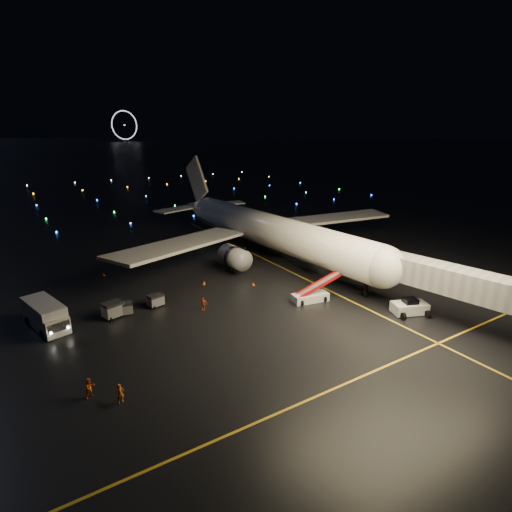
# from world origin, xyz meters

# --- Properties ---
(ground) EXTENTS (2000.00, 2000.00, 0.00)m
(ground) POSITION_xyz_m (0.00, 300.00, 0.00)
(ground) COLOR black
(ground) RESTS_ON ground
(lane_centre) EXTENTS (0.25, 80.00, 0.02)m
(lane_centre) POSITION_xyz_m (12.00, 15.00, 0.01)
(lane_centre) COLOR gold
(lane_centre) RESTS_ON ground
(lane_cross) EXTENTS (60.00, 0.25, 0.02)m
(lane_cross) POSITION_xyz_m (-5.00, -10.00, 0.01)
(lane_cross) COLOR gold
(lane_cross) RESTS_ON ground
(airliner) EXTENTS (59.26, 56.67, 15.79)m
(airliner) POSITION_xyz_m (13.00, 26.76, 7.89)
(airliner) COLOR white
(airliner) RESTS_ON ground
(pushback_tug) EXTENTS (4.59, 3.50, 1.94)m
(pushback_tug) POSITION_xyz_m (15.34, -3.73, 0.97)
(pushback_tug) COLOR silver
(pushback_tug) RESTS_ON ground
(belt_loader) EXTENTS (7.04, 3.06, 3.31)m
(belt_loader) POSITION_xyz_m (7.53, 5.37, 1.65)
(belt_loader) COLOR silver
(belt_loader) RESTS_ON ground
(service_truck) EXTENTS (4.73, 8.78, 3.09)m
(service_truck) POSITION_xyz_m (-22.09, 15.45, 1.54)
(service_truck) COLOR silver
(service_truck) RESTS_ON ground
(crew_a) EXTENTS (0.65, 0.46, 1.69)m
(crew_a) POSITION_xyz_m (-18.30, -2.20, 0.85)
(crew_a) COLOR orange
(crew_a) RESTS_ON ground
(crew_b) EXTENTS (1.08, 0.99, 1.79)m
(crew_b) POSITION_xyz_m (-20.23, -0.18, 0.89)
(crew_b) COLOR orange
(crew_b) RESTS_ON ground
(crew_c) EXTENTS (0.98, 0.93, 1.63)m
(crew_c) POSITION_xyz_m (-5.28, 10.19, 0.82)
(crew_c) COLOR orange
(crew_c) RESTS_ON ground
(safety_cone_0) EXTENTS (0.41, 0.41, 0.46)m
(safety_cone_0) POSITION_xyz_m (4.15, 13.87, 0.23)
(safety_cone_0) COLOR #ED5B09
(safety_cone_0) RESTS_ON ground
(safety_cone_1) EXTENTS (0.52, 0.52, 0.46)m
(safety_cone_1) POSITION_xyz_m (4.62, 21.37, 0.23)
(safety_cone_1) COLOR #ED5B09
(safety_cone_1) RESTS_ON ground
(safety_cone_2) EXTENTS (0.54, 0.54, 0.50)m
(safety_cone_2) POSITION_xyz_m (-1.67, 17.90, 0.25)
(safety_cone_2) COLOR #ED5B09
(safety_cone_2) RESTS_ON ground
(safety_cone_3) EXTENTS (0.48, 0.48, 0.45)m
(safety_cone_3) POSITION_xyz_m (-13.06, 29.23, 0.23)
(safety_cone_3) COLOR #ED5B09
(safety_cone_3) RESTS_ON ground
(ferris_wheel) EXTENTS (49.33, 16.80, 52.00)m
(ferris_wheel) POSITION_xyz_m (170.00, 720.00, 26.00)
(ferris_wheel) COLOR black
(ferris_wheel) RESTS_ON ground
(taxiway_lights) EXTENTS (164.00, 92.00, 0.36)m
(taxiway_lights) POSITION_xyz_m (0.00, 106.00, 0.18)
(taxiway_lights) COLOR black
(taxiway_lights) RESTS_ON ground
(baggage_cart_0) EXTENTS (2.05, 1.63, 1.54)m
(baggage_cart_0) POSITION_xyz_m (-9.87, 14.35, 0.77)
(baggage_cart_0) COLOR gray
(baggage_cart_0) RESTS_ON ground
(baggage_cart_1) EXTENTS (1.96, 1.52, 1.52)m
(baggage_cart_1) POSITION_xyz_m (-13.77, 14.02, 0.76)
(baggage_cart_1) COLOR gray
(baggage_cart_1) RESTS_ON ground
(baggage_cart_2) EXTENTS (2.60, 2.16, 1.90)m
(baggage_cart_2) POSITION_xyz_m (-15.11, 13.98, 0.95)
(baggage_cart_2) COLOR gray
(baggage_cart_2) RESTS_ON ground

